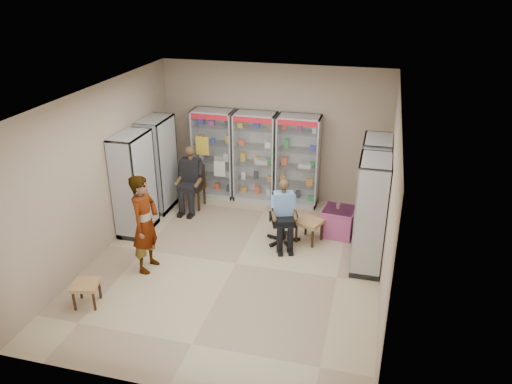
% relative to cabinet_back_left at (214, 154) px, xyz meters
% --- Properties ---
extents(floor, '(6.00, 6.00, 0.00)m').
position_rel_cabinet_back_left_xyz_m(floor, '(1.30, -2.73, -1.00)').
color(floor, tan).
rests_on(floor, ground).
extents(room_shell, '(5.02, 6.02, 3.01)m').
position_rel_cabinet_back_left_xyz_m(room_shell, '(1.30, -2.73, 0.97)').
color(room_shell, tan).
rests_on(room_shell, ground).
extents(cabinet_back_left, '(0.90, 0.50, 2.00)m').
position_rel_cabinet_back_left_xyz_m(cabinet_back_left, '(0.00, 0.00, 0.00)').
color(cabinet_back_left, '#BABCC2').
rests_on(cabinet_back_left, floor).
extents(cabinet_back_mid, '(0.90, 0.50, 2.00)m').
position_rel_cabinet_back_left_xyz_m(cabinet_back_mid, '(0.95, 0.00, 0.00)').
color(cabinet_back_mid, '#B3B6BA').
rests_on(cabinet_back_mid, floor).
extents(cabinet_back_right, '(0.90, 0.50, 2.00)m').
position_rel_cabinet_back_left_xyz_m(cabinet_back_right, '(1.90, 0.00, 0.00)').
color(cabinet_back_right, '#BBBCC3').
rests_on(cabinet_back_right, floor).
extents(cabinet_right_far, '(0.90, 0.50, 2.00)m').
position_rel_cabinet_back_left_xyz_m(cabinet_right_far, '(3.53, -1.13, 0.00)').
color(cabinet_right_far, '#B1B3B8').
rests_on(cabinet_right_far, floor).
extents(cabinet_right_near, '(0.90, 0.50, 2.00)m').
position_rel_cabinet_back_left_xyz_m(cabinet_right_near, '(3.53, -2.23, 0.00)').
color(cabinet_right_near, '#AAACB2').
rests_on(cabinet_right_near, floor).
extents(cabinet_left_far, '(0.90, 0.50, 2.00)m').
position_rel_cabinet_back_left_xyz_m(cabinet_left_far, '(-0.93, -0.93, 0.00)').
color(cabinet_left_far, '#B7B9BF').
rests_on(cabinet_left_far, floor).
extents(cabinet_left_near, '(0.90, 0.50, 2.00)m').
position_rel_cabinet_back_left_xyz_m(cabinet_left_near, '(-0.93, -2.03, 0.00)').
color(cabinet_left_near, silver).
rests_on(cabinet_left_near, floor).
extents(wooden_chair, '(0.42, 0.42, 0.94)m').
position_rel_cabinet_back_left_xyz_m(wooden_chair, '(-0.25, -0.73, -0.53)').
color(wooden_chair, black).
rests_on(wooden_chair, floor).
extents(seated_customer, '(0.44, 0.60, 1.34)m').
position_rel_cabinet_back_left_xyz_m(seated_customer, '(-0.25, -0.78, -0.33)').
color(seated_customer, black).
rests_on(seated_customer, floor).
extents(office_chair, '(0.67, 0.67, 0.97)m').
position_rel_cabinet_back_left_xyz_m(office_chair, '(1.95, -1.77, -0.51)').
color(office_chair, black).
rests_on(office_chair, floor).
extents(seated_shopkeeper, '(0.57, 0.67, 1.24)m').
position_rel_cabinet_back_left_xyz_m(seated_shopkeeper, '(1.95, -1.82, -0.38)').
color(seated_shopkeeper, '#6D8DD8').
rests_on(seated_shopkeeper, floor).
extents(pink_trunk, '(0.63, 0.61, 0.56)m').
position_rel_cabinet_back_left_xyz_m(pink_trunk, '(2.94, -1.21, -0.72)').
color(pink_trunk, '#AE457A').
rests_on(pink_trunk, floor).
extents(tea_glass, '(0.07, 0.07, 0.10)m').
position_rel_cabinet_back_left_xyz_m(tea_glass, '(2.91, -1.20, -0.39)').
color(tea_glass, '#5E1108').
rests_on(tea_glass, pink_trunk).
extents(woven_stool_a, '(0.57, 0.57, 0.44)m').
position_rel_cabinet_back_left_xyz_m(woven_stool_a, '(2.43, -1.61, -0.78)').
color(woven_stool_a, olive).
rests_on(woven_stool_a, floor).
extents(woven_stool_b, '(0.46, 0.46, 0.38)m').
position_rel_cabinet_back_left_xyz_m(woven_stool_b, '(-0.60, -4.43, -0.81)').
color(woven_stool_b, '#AE8A49').
rests_on(woven_stool_b, floor).
extents(standing_man, '(0.46, 0.66, 1.74)m').
position_rel_cabinet_back_left_xyz_m(standing_man, '(-0.13, -3.24, -0.13)').
color(standing_man, '#969698').
rests_on(standing_man, floor).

